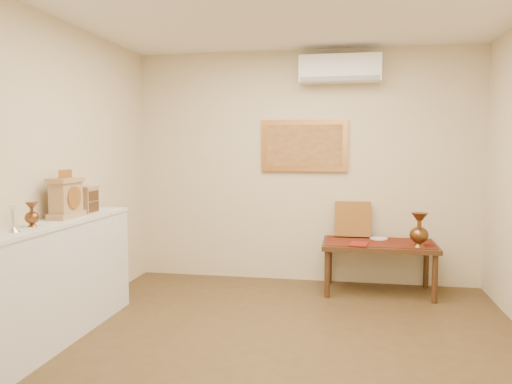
% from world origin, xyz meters
% --- Properties ---
extents(floor, '(4.50, 4.50, 0.00)m').
position_xyz_m(floor, '(0.00, 0.00, 0.00)').
color(floor, brown).
rests_on(floor, ground).
extents(wall_back, '(4.00, 0.02, 2.70)m').
position_xyz_m(wall_back, '(0.00, 2.25, 1.35)').
color(wall_back, beige).
rests_on(wall_back, ground).
extents(wall_front, '(4.00, 0.02, 2.70)m').
position_xyz_m(wall_front, '(0.00, -2.25, 1.35)').
color(wall_front, beige).
rests_on(wall_front, ground).
extents(wall_left, '(0.02, 4.50, 2.70)m').
position_xyz_m(wall_left, '(-2.00, 0.00, 1.35)').
color(wall_left, beige).
rests_on(wall_left, ground).
extents(candlestick, '(0.09, 0.09, 0.19)m').
position_xyz_m(candlestick, '(-1.81, -0.50, 1.07)').
color(candlestick, silver).
rests_on(candlestick, display_ledge).
extents(brass_urn_small, '(0.11, 0.11, 0.24)m').
position_xyz_m(brass_urn_small, '(-1.82, -0.26, 1.10)').
color(brass_urn_small, brown).
rests_on(brass_urn_small, display_ledge).
extents(table_cloth, '(1.14, 0.59, 0.01)m').
position_xyz_m(table_cloth, '(0.85, 1.88, 0.55)').
color(table_cloth, maroon).
rests_on(table_cloth, low_table).
extents(brass_urn_tall, '(0.19, 0.19, 0.43)m').
position_xyz_m(brass_urn_tall, '(1.24, 1.68, 0.77)').
color(brass_urn_tall, brown).
rests_on(brass_urn_tall, table_cloth).
extents(plate, '(0.20, 0.20, 0.01)m').
position_xyz_m(plate, '(0.86, 2.05, 0.56)').
color(plate, white).
rests_on(plate, table_cloth).
extents(menu, '(0.21, 0.27, 0.01)m').
position_xyz_m(menu, '(0.63, 1.69, 0.56)').
color(menu, maroon).
rests_on(menu, table_cloth).
extents(cushion, '(0.40, 0.18, 0.41)m').
position_xyz_m(cushion, '(0.57, 2.15, 0.76)').
color(cushion, maroon).
rests_on(cushion, table_cloth).
extents(display_ledge, '(0.37, 2.02, 0.98)m').
position_xyz_m(display_ledge, '(-1.82, 0.00, 0.49)').
color(display_ledge, silver).
rests_on(display_ledge, floor).
extents(mantel_clock, '(0.17, 0.36, 0.41)m').
position_xyz_m(mantel_clock, '(-1.83, 0.22, 1.15)').
color(mantel_clock, tan).
rests_on(mantel_clock, display_ledge).
extents(wooden_chest, '(0.16, 0.21, 0.24)m').
position_xyz_m(wooden_chest, '(-1.83, 0.55, 1.10)').
color(wooden_chest, tan).
rests_on(wooden_chest, display_ledge).
extents(low_table, '(1.20, 0.70, 0.55)m').
position_xyz_m(low_table, '(0.85, 1.88, 0.48)').
color(low_table, '#452814').
rests_on(low_table, floor).
extents(painting, '(1.00, 0.06, 0.60)m').
position_xyz_m(painting, '(0.00, 2.22, 1.60)').
color(painting, '#BA793B').
rests_on(painting, wall_back).
extents(ac_unit, '(0.90, 0.25, 0.30)m').
position_xyz_m(ac_unit, '(0.40, 2.12, 2.45)').
color(ac_unit, white).
rests_on(ac_unit, wall_back).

